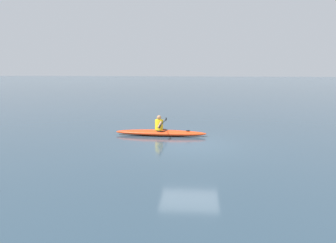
{
  "coord_description": "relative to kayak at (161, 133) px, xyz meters",
  "views": [
    {
      "loc": [
        -0.3,
        14.21,
        3.38
      ],
      "look_at": [
        0.66,
        3.13,
        1.51
      ],
      "focal_mm": 36.74,
      "sensor_mm": 36.0,
      "label": 1
    }
  ],
  "objects": [
    {
      "name": "kayaker",
      "position": [
        0.05,
        -0.0,
        0.43
      ],
      "size": [
        0.46,
        2.47,
        0.7
      ],
      "color": "yellow",
      "rests_on": "kayak"
    },
    {
      "name": "ground_plane",
      "position": [
        -1.44,
        1.71,
        -0.14
      ],
      "size": [
        160.0,
        160.0,
        0.0
      ],
      "primitive_type": "plane",
      "color": "#283D4C"
    },
    {
      "name": "kayak",
      "position": [
        0.0,
        0.0,
        0.0
      ],
      "size": [
        4.37,
        0.84,
        0.28
      ],
      "color": "red",
      "rests_on": "ground"
    }
  ]
}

